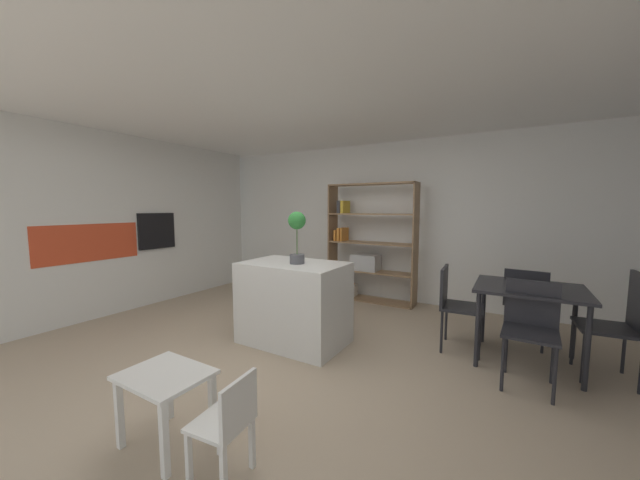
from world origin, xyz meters
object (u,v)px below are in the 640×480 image
built_in_oven (157,231)px  child_table (166,387)px  kitchen_island (294,303)px  potted_plant_on_island (297,231)px  dining_table (529,296)px  dining_chair_near (531,323)px  dining_chair_island_side (454,299)px  dining_chair_far (526,299)px  child_chair_right (228,422)px  open_bookshelf (365,249)px  dining_chair_window_side (623,318)px

built_in_oven → child_table: size_ratio=1.11×
kitchen_island → potted_plant_on_island: bearing=-20.7°
child_table → dining_table: bearing=51.1°
built_in_oven → dining_chair_near: bearing=1.6°
kitchen_island → dining_chair_near: bearing=8.2°
dining_table → dining_chair_island_side: dining_chair_island_side is taller
dining_chair_far → kitchen_island: bearing=33.3°
dining_chair_near → kitchen_island: bearing=-169.0°
built_in_oven → child_chair_right: bearing=-28.4°
child_table → child_chair_right: (0.55, 0.01, -0.05)m
dining_chair_island_side → dining_chair_far: dining_chair_island_side is taller
built_in_oven → child_table: bearing=-32.7°
child_table → dining_table: size_ratio=0.57×
open_bookshelf → dining_table: 2.59m
potted_plant_on_island → dining_table: size_ratio=0.60×
kitchen_island → dining_chair_island_side: 1.76m
child_table → child_chair_right: size_ratio=0.89×
open_bookshelf → dining_chair_near: bearing=-36.9°
open_bookshelf → dining_chair_island_side: size_ratio=2.15×
kitchen_island → dining_chair_window_side: size_ratio=1.18×
open_bookshelf → child_chair_right: bearing=-78.5°
potted_plant_on_island → dining_chair_island_side: bearing=27.3°
dining_chair_window_side → kitchen_island: bearing=-79.5°
open_bookshelf → dining_chair_window_side: bearing=-23.0°
dining_chair_near → child_chair_right: bearing=-122.8°
dining_chair_near → dining_chair_island_side: bearing=151.0°
kitchen_island → dining_chair_near: kitchen_island is taller
kitchen_island → dining_chair_window_side: 3.07m
dining_chair_near → potted_plant_on_island: bearing=-168.1°
child_table → dining_chair_near: 2.93m
child_chair_right → dining_chair_far: dining_chair_far is taller
kitchen_island → dining_table: size_ratio=1.22×
dining_chair_island_side → dining_chair_far: bearing=-59.9°
dining_chair_island_side → open_bookshelf: bearing=48.1°
dining_chair_near → built_in_oven: bearing=-175.6°
dining_chair_window_side → potted_plant_on_island: bearing=-78.7°
built_in_oven → potted_plant_on_island: potted_plant_on_island is taller
child_table → dining_chair_island_side: (1.35, 2.52, 0.15)m
open_bookshelf → child_chair_right: 3.89m
dining_chair_island_side → child_table: bearing=148.7°
dining_table → dining_chair_near: bearing=-89.4°
open_bookshelf → dining_chair_near: open_bookshelf is taller
dining_chair_near → dining_chair_island_side: dining_chair_island_side is taller
built_in_oven → open_bookshelf: size_ratio=0.31×
built_in_oven → dining_chair_window_side: bearing=5.8°
open_bookshelf → child_table: 3.82m
potted_plant_on_island → dining_chair_near: bearing=9.1°
potted_plant_on_island → dining_chair_far: potted_plant_on_island is taller
dining_chair_window_side → dining_chair_island_side: dining_chair_window_side is taller
potted_plant_on_island → child_table: 1.96m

